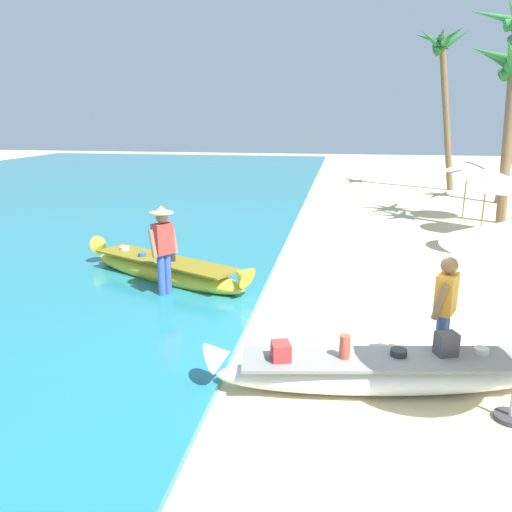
{
  "coord_description": "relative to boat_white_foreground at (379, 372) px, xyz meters",
  "views": [
    {
      "loc": [
        -0.31,
        -6.74,
        3.35
      ],
      "look_at": [
        -1.8,
        1.92,
        0.9
      ],
      "focal_mm": 35.39,
      "sensor_mm": 36.0,
      "label": 1
    }
  ],
  "objects": [
    {
      "name": "ground_plane",
      "position": [
        -0.24,
        0.88,
        -0.26
      ],
      "size": [
        80.0,
        80.0,
        0.0
      ],
      "primitive_type": "plane",
      "color": "beige"
    },
    {
      "name": "boat_white_foreground",
      "position": [
        0.0,
        0.0,
        0.0
      ],
      "size": [
        4.39,
        1.34,
        0.76
      ],
      "color": "white",
      "rests_on": "ground"
    },
    {
      "name": "boat_yellow_midground",
      "position": [
        -4.08,
        3.6,
        0.02
      ],
      "size": [
        4.13,
        2.41,
        0.8
      ],
      "color": "yellow",
      "rests_on": "ground"
    },
    {
      "name": "person_vendor_hatted",
      "position": [
        -3.76,
        2.71,
        0.78
      ],
      "size": [
        0.48,
        0.56,
        1.79
      ],
      "color": "#3D5BA8",
      "rests_on": "ground"
    },
    {
      "name": "person_tourist_customer",
      "position": [
        0.84,
        0.66,
        0.65
      ],
      "size": [
        0.39,
        0.58,
        1.61
      ],
      "color": "#3D5BA8",
      "rests_on": "ground"
    },
    {
      "name": "parasol_row_0",
      "position": [
        3.34,
        7.14,
        1.49
      ],
      "size": [
        1.6,
        1.6,
        1.91
      ],
      "color": "#8E6B47",
      "rests_on": "ground"
    },
    {
      "name": "parasol_row_1",
      "position": [
        3.51,
        9.5,
        1.49
      ],
      "size": [
        1.6,
        1.6,
        1.91
      ],
      "color": "#8E6B47",
      "rests_on": "ground"
    },
    {
      "name": "parasol_row_2",
      "position": [
        3.48,
        11.75,
        1.49
      ],
      "size": [
        1.6,
        1.6,
        1.91
      ],
      "color": "#8E6B47",
      "rests_on": "ground"
    },
    {
      "name": "palm_tree_tall_inland",
      "position": [
        3.55,
        18.87,
        5.48
      ],
      "size": [
        2.46,
        2.99,
        7.07
      ],
      "color": "brown",
      "rests_on": "ground"
    }
  ]
}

